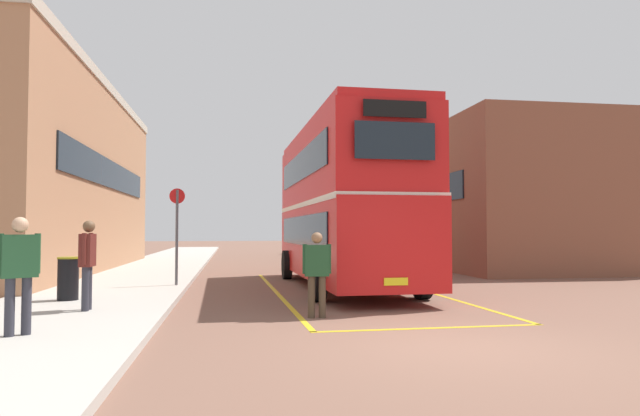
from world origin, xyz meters
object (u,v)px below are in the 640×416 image
(single_deck_bus, at_px, (333,231))
(pedestrian_boarding, at_px, (317,268))
(pedestrian_waiting_near, at_px, (87,258))
(double_decker_bus, at_px, (343,203))
(bus_stop_sign, at_px, (177,227))
(litter_bin, at_px, (68,278))
(pedestrian_waiting_far, at_px, (19,266))

(single_deck_bus, height_order, pedestrian_boarding, single_deck_bus)
(pedestrian_waiting_near, bearing_deg, double_decker_bus, 38.54)
(pedestrian_waiting_near, bearing_deg, bus_stop_sign, 75.86)
(double_decker_bus, height_order, single_deck_bus, double_decker_bus)
(litter_bin, bearing_deg, pedestrian_boarding, -25.25)
(single_deck_bus, relative_size, pedestrian_boarding, 5.28)
(pedestrian_waiting_near, bearing_deg, pedestrian_waiting_far, -97.42)
(litter_bin, bearing_deg, pedestrian_waiting_near, -64.57)
(pedestrian_waiting_far, distance_m, bus_stop_sign, 7.68)
(litter_bin, bearing_deg, bus_stop_sign, 56.73)
(pedestrian_waiting_near, height_order, litter_bin, pedestrian_waiting_near)
(single_deck_bus, relative_size, pedestrian_waiting_near, 5.01)
(double_decker_bus, bearing_deg, bus_stop_sign, 179.35)
(single_deck_bus, bearing_deg, double_decker_bus, -99.49)
(pedestrian_waiting_near, xyz_separation_m, pedestrian_waiting_far, (-0.34, -2.60, 0.00))
(pedestrian_waiting_far, xyz_separation_m, bus_stop_sign, (1.57, 7.49, 0.63))
(double_decker_bus, relative_size, pedestrian_boarding, 6.11)
(double_decker_bus, xyz_separation_m, bus_stop_sign, (-4.84, 0.06, -0.71))
(single_deck_bus, distance_m, bus_stop_sign, 21.94)
(single_deck_bus, height_order, pedestrian_waiting_far, single_deck_bus)
(single_deck_bus, distance_m, litter_bin, 25.66)
(pedestrian_waiting_far, height_order, bus_stop_sign, bus_stop_sign)
(double_decker_bus, distance_m, bus_stop_sign, 4.90)
(single_deck_bus, bearing_deg, pedestrian_waiting_near, -110.60)
(bus_stop_sign, bearing_deg, double_decker_bus, -0.65)
(double_decker_bus, relative_size, bus_stop_sign, 3.68)
(single_deck_bus, xyz_separation_m, pedestrian_waiting_near, (-9.48, -25.22, -0.47))
(pedestrian_boarding, relative_size, bus_stop_sign, 0.60)
(pedestrian_boarding, height_order, pedestrian_waiting_far, pedestrian_waiting_far)
(single_deck_bus, distance_m, pedestrian_waiting_near, 26.95)
(pedestrian_boarding, distance_m, bus_stop_sign, 6.54)
(double_decker_bus, bearing_deg, pedestrian_boarding, -106.33)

